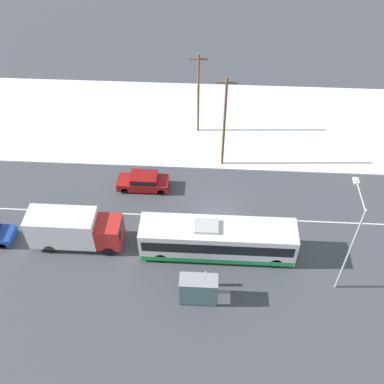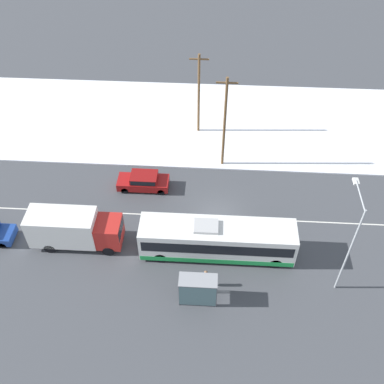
# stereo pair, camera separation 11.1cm
# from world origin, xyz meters

# --- Properties ---
(ground_plane) EXTENTS (120.00, 120.00, 0.00)m
(ground_plane) POSITION_xyz_m (0.00, 0.00, 0.00)
(ground_plane) COLOR #424449
(snow_lot) EXTENTS (80.00, 14.53, 0.12)m
(snow_lot) POSITION_xyz_m (0.00, 13.27, 0.06)
(snow_lot) COLOR white
(snow_lot) RESTS_ON ground_plane
(lane_marking_center) EXTENTS (60.00, 0.12, 0.00)m
(lane_marking_center) POSITION_xyz_m (0.00, 0.00, 0.00)
(lane_marking_center) COLOR silver
(lane_marking_center) RESTS_ON ground_plane
(city_bus) EXTENTS (11.68, 2.57, 3.16)m
(city_bus) POSITION_xyz_m (0.06, -3.61, 1.55)
(city_bus) COLOR white
(city_bus) RESTS_ON ground_plane
(box_truck) EXTENTS (7.11, 2.30, 3.18)m
(box_truck) POSITION_xyz_m (-11.01, -3.32, 1.75)
(box_truck) COLOR silver
(box_truck) RESTS_ON ground_plane
(sedan_car) EXTENTS (4.49, 1.80, 1.52)m
(sedan_car) POSITION_xyz_m (-6.52, 3.22, 0.83)
(sedan_car) COLOR maroon
(sedan_car) RESTS_ON ground_plane
(pedestrian_at_stop) EXTENTS (0.62, 0.28, 1.73)m
(pedestrian_at_stop) POSITION_xyz_m (-0.68, -6.68, 1.06)
(pedestrian_at_stop) COLOR #23232D
(pedestrian_at_stop) RESTS_ON ground_plane
(bus_shelter) EXTENTS (2.65, 1.20, 2.40)m
(bus_shelter) POSITION_xyz_m (-1.17, -8.12, 1.67)
(bus_shelter) COLOR gray
(bus_shelter) RESTS_ON ground_plane
(streetlamp) EXTENTS (0.36, 3.10, 8.31)m
(streetlamp) POSITION_xyz_m (8.76, -5.72, 5.23)
(streetlamp) COLOR #9EA3A8
(streetlamp) RESTS_ON ground_plane
(utility_pole_roadside) EXTENTS (1.80, 0.24, 9.25)m
(utility_pole_roadside) POSITION_xyz_m (0.38, 6.76, 4.81)
(utility_pole_roadside) COLOR brown
(utility_pole_roadside) RESTS_ON ground_plane
(utility_pole_snowlot) EXTENTS (1.80, 0.24, 8.54)m
(utility_pole_snowlot) POSITION_xyz_m (-2.11, 11.73, 4.46)
(utility_pole_snowlot) COLOR brown
(utility_pole_snowlot) RESTS_ON ground_plane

